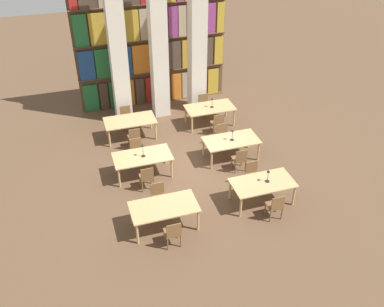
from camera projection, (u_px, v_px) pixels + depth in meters
ground_plane at (190, 166)px, 14.57m from camera, size 40.00×40.00×0.00m
bookshelf_bank at (151, 41)px, 17.01m from camera, size 6.15×0.35×5.50m
pillar_left at (117, 47)px, 15.59m from camera, size 0.62×0.62×6.00m
pillar_center at (158, 42)px, 15.97m from camera, size 0.62×0.62×6.00m
pillar_right at (197, 38)px, 16.36m from camera, size 0.62×0.62×6.00m
reading_table_0 at (164, 208)px, 11.77m from camera, size 1.87×1.00×0.75m
chair_0 at (173, 233)px, 11.28m from camera, size 0.42×0.40×0.87m
chair_1 at (159, 196)px, 12.51m from camera, size 0.42×0.40×0.87m
reading_table_1 at (263, 184)px, 12.66m from camera, size 1.87×1.00×0.75m
chair_2 at (275, 206)px, 12.16m from camera, size 0.42×0.40×0.87m
chair_3 at (253, 174)px, 13.40m from camera, size 0.42×0.40×0.87m
desk_lamp_0 at (268, 174)px, 12.49m from camera, size 0.14×0.14×0.42m
reading_table_2 at (142, 158)px, 13.79m from camera, size 1.87×1.00×0.75m
chair_4 at (147, 177)px, 13.28m from camera, size 0.42×0.40×0.87m
chair_5 at (137, 150)px, 14.51m from camera, size 0.42×0.40×0.87m
desk_lamp_1 at (143, 148)px, 13.56m from camera, size 0.14×0.14×0.46m
reading_table_3 at (231, 142)px, 14.60m from camera, size 1.87×1.00×0.75m
chair_6 at (240, 159)px, 14.09m from camera, size 0.42×0.40×0.87m
chair_7 at (223, 135)px, 15.32m from camera, size 0.42×0.40×0.87m
desk_lamp_2 at (232, 133)px, 14.38m from camera, size 0.14×0.14×0.42m
reading_table_4 at (130, 122)px, 15.72m from camera, size 1.87×1.00×0.75m
chair_8 at (134, 137)px, 15.21m from camera, size 0.42×0.40×0.87m
chair_9 at (126, 117)px, 16.44m from camera, size 0.42×0.40×0.87m
reading_table_5 at (210, 109)px, 16.54m from camera, size 1.87×1.00×0.75m
chair_10 at (217, 123)px, 16.04m from camera, size 0.42×0.40×0.87m
chair_11 at (204, 104)px, 17.28m from camera, size 0.42×0.40×0.87m
desk_lamp_3 at (212, 101)px, 16.34m from camera, size 0.14×0.14×0.41m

